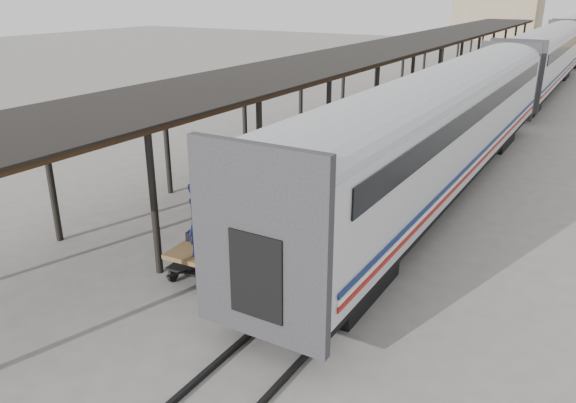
% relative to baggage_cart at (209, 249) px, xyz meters
% --- Properties ---
extents(ground, '(160.00, 160.00, 0.00)m').
position_rel_baggage_cart_xyz_m(ground, '(0.24, 1.23, -0.65)').
color(ground, slate).
rests_on(ground, ground).
extents(train, '(3.45, 76.01, 4.01)m').
position_rel_baggage_cart_xyz_m(train, '(3.43, 35.02, 2.04)').
color(train, silver).
rests_on(train, ground).
extents(canopy, '(4.90, 64.30, 4.15)m').
position_rel_baggage_cart_xyz_m(canopy, '(-3.16, 25.23, 3.36)').
color(canopy, '#422B19').
rests_on(canopy, ground).
extents(rails, '(1.54, 150.00, 0.12)m').
position_rel_baggage_cart_xyz_m(rails, '(3.44, 35.23, -0.59)').
color(rails, black).
rests_on(rails, ground).
extents(building_left, '(12.00, 8.00, 6.00)m').
position_rel_baggage_cart_xyz_m(building_left, '(-9.76, 83.23, 2.35)').
color(building_left, tan).
rests_on(building_left, ground).
extents(baggage_cart, '(1.40, 2.47, 0.86)m').
position_rel_baggage_cart_xyz_m(baggage_cart, '(0.00, 0.00, 0.00)').
color(baggage_cart, brown).
rests_on(baggage_cart, ground).
extents(suitcase_stack, '(1.14, 1.27, 0.57)m').
position_rel_baggage_cart_xyz_m(suitcase_stack, '(-0.13, 0.34, 0.40)').
color(suitcase_stack, '#343436').
rests_on(suitcase_stack, baggage_cart).
extents(luggage_tug, '(1.09, 1.63, 1.37)m').
position_rel_baggage_cart_xyz_m(luggage_tug, '(-1.18, 15.20, -0.02)').
color(luggage_tug, maroon).
rests_on(luggage_tug, ground).
extents(porter, '(0.51, 0.73, 1.91)m').
position_rel_baggage_cart_xyz_m(porter, '(0.25, -0.65, 1.17)').
color(porter, navy).
rests_on(porter, baggage_cart).
extents(pedestrian, '(1.19, 0.77, 1.89)m').
position_rel_baggage_cart_xyz_m(pedestrian, '(-3.41, 13.66, 0.30)').
color(pedestrian, black).
rests_on(pedestrian, ground).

